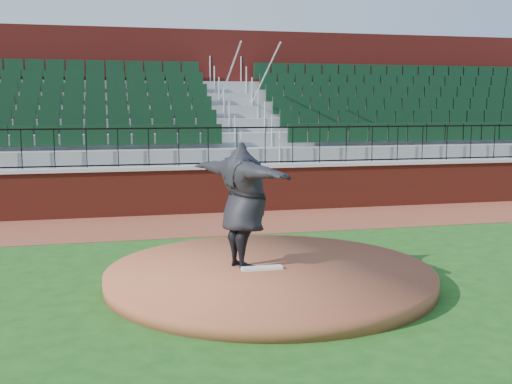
% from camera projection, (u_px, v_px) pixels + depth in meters
% --- Properties ---
extents(ground, '(90.00, 90.00, 0.00)m').
position_uv_depth(ground, '(277.00, 282.00, 10.45)').
color(ground, '#1A4B15').
rests_on(ground, ground).
extents(warning_track, '(34.00, 3.20, 0.01)m').
position_uv_depth(warning_track, '(219.00, 223.00, 15.65)').
color(warning_track, brown).
rests_on(warning_track, ground).
extents(field_wall, '(34.00, 0.35, 1.20)m').
position_uv_depth(field_wall, '(209.00, 191.00, 17.11)').
color(field_wall, maroon).
rests_on(field_wall, ground).
extents(wall_cap, '(34.00, 0.45, 0.10)m').
position_uv_depth(wall_cap, '(208.00, 167.00, 17.02)').
color(wall_cap, '#B7B7B7').
rests_on(wall_cap, field_wall).
extents(wall_railing, '(34.00, 0.05, 1.00)m').
position_uv_depth(wall_railing, '(208.00, 147.00, 16.95)').
color(wall_railing, black).
rests_on(wall_railing, wall_cap).
extents(seating_stands, '(34.00, 5.10, 4.60)m').
position_uv_depth(seating_stands, '(194.00, 125.00, 19.51)').
color(seating_stands, gray).
rests_on(seating_stands, ground).
extents(concourse_wall, '(34.00, 0.50, 5.50)m').
position_uv_depth(concourse_wall, '(183.00, 110.00, 22.14)').
color(concourse_wall, maroon).
rests_on(concourse_wall, ground).
extents(pitchers_mound, '(5.35, 5.35, 0.25)m').
position_uv_depth(pitchers_mound, '(270.00, 276.00, 10.34)').
color(pitchers_mound, brown).
rests_on(pitchers_mound, ground).
extents(pitching_rubber, '(0.67, 0.18, 0.04)m').
position_uv_depth(pitching_rubber, '(262.00, 268.00, 10.26)').
color(pitching_rubber, white).
rests_on(pitching_rubber, pitchers_mound).
extents(pitcher, '(1.64, 2.59, 2.06)m').
position_uv_depth(pitcher, '(243.00, 205.00, 10.32)').
color(pitcher, black).
rests_on(pitcher, pitchers_mound).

